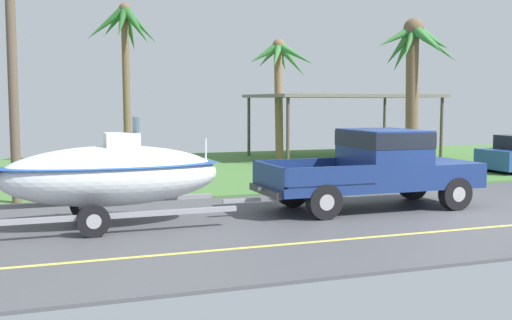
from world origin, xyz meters
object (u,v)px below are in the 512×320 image
at_px(boat_on_trailer, 110,175).
at_px(palm_tree_near_right, 280,69).
at_px(carport_awning, 342,97).
at_px(utility_pole, 11,37).
at_px(palm_tree_near_left, 125,40).
at_px(pickup_truck_towing, 382,165).
at_px(palm_tree_mid, 414,62).

xyz_separation_m(boat_on_trailer, palm_tree_near_right, (8.67, 11.79, 2.91)).
relative_size(carport_awning, utility_pole, 0.96).
distance_m(palm_tree_near_left, palm_tree_near_right, 6.59).
relative_size(pickup_truck_towing, carport_awning, 0.71).
xyz_separation_m(palm_tree_near_right, palm_tree_mid, (2.03, -6.97, -0.03)).
distance_m(carport_awning, palm_tree_mid, 7.54).
bearing_deg(palm_tree_mid, pickup_truck_towing, -130.62).
height_order(palm_tree_near_right, palm_tree_mid, palm_tree_mid).
bearing_deg(carport_awning, palm_tree_near_left, 178.61).
xyz_separation_m(boat_on_trailer, palm_tree_near_left, (2.20, 12.41, 3.98)).
xyz_separation_m(boat_on_trailer, utility_pole, (-1.91, 3.55, 3.15)).
relative_size(carport_awning, palm_tree_mid, 1.45).
distance_m(boat_on_trailer, palm_tree_near_right, 14.92).
relative_size(carport_awning, palm_tree_near_right, 1.48).
height_order(carport_awning, palm_tree_mid, palm_tree_mid).
xyz_separation_m(boat_on_trailer, carport_awning, (11.89, 12.18, 1.72)).
distance_m(carport_awning, utility_pole, 16.34).
height_order(pickup_truck_towing, utility_pole, utility_pole).
height_order(boat_on_trailer, palm_tree_near_left, palm_tree_near_left).
xyz_separation_m(carport_awning, palm_tree_near_right, (-3.22, -0.39, 1.19)).
bearing_deg(utility_pole, palm_tree_mid, 5.76).
relative_size(pickup_truck_towing, palm_tree_near_left, 0.85).
distance_m(palm_tree_near_left, utility_pole, 9.81).
bearing_deg(utility_pole, palm_tree_near_left, 65.11).
relative_size(boat_on_trailer, palm_tree_mid, 1.10).
bearing_deg(palm_tree_near_left, boat_on_trailer, -100.05).
relative_size(boat_on_trailer, palm_tree_near_right, 1.12).
xyz_separation_m(pickup_truck_towing, palm_tree_mid, (4.14, 4.82, 2.89)).
xyz_separation_m(pickup_truck_towing, boat_on_trailer, (-6.57, -0.00, 0.01)).
xyz_separation_m(pickup_truck_towing, palm_tree_near_left, (-4.37, 12.41, 3.99)).
height_order(pickup_truck_towing, palm_tree_mid, palm_tree_mid).
height_order(carport_awning, utility_pole, utility_pole).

